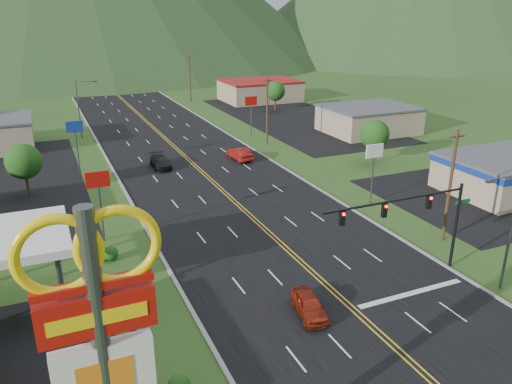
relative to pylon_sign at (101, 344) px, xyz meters
name	(u,v)px	position (x,y,z in m)	size (l,w,h in m)	color
pylon_sign	(101,344)	(0.00, 0.00, 0.00)	(4.32, 0.60, 14.00)	#59595E
traffic_signal	(417,213)	(23.48, 12.00, -3.97)	(13.10, 0.43, 7.00)	black
streetlight_east	(509,224)	(28.18, 8.00, -4.12)	(3.28, 0.25, 9.00)	#59595E
streetlight_west	(80,105)	(5.32, 68.00, -4.12)	(3.28, 0.25, 9.00)	#59595E
building_east_mid	(369,119)	(49.00, 53.00, -7.14)	(14.40, 11.40, 4.30)	tan
building_east_far	(260,90)	(45.00, 88.00, -7.04)	(16.40, 12.40, 4.50)	tan
pole_sign_west_a	(98,187)	(3.00, 28.00, -4.25)	(2.00, 0.18, 6.40)	#59595E
pole_sign_west_b	(75,132)	(3.00, 50.00, -4.25)	(2.00, 0.18, 6.40)	#59595E
pole_sign_east_a	(374,157)	(30.00, 26.00, -4.25)	(2.00, 0.18, 6.40)	#59595E
pole_sign_east_b	(251,105)	(30.00, 58.00, -4.25)	(2.00, 0.18, 6.40)	#59595E
tree_west_a	(24,162)	(-3.00, 43.00, -5.41)	(3.84, 3.84, 5.82)	#382314
tree_east_a	(375,134)	(39.00, 38.00, -5.41)	(3.84, 3.84, 5.82)	#382314
tree_east_b	(275,91)	(43.00, 76.00, -5.41)	(3.84, 3.84, 5.82)	#382314
utility_pole_a	(450,186)	(30.50, 16.00, -4.17)	(1.60, 0.28, 10.00)	#382314
utility_pole_b	(267,110)	(30.50, 53.00, -4.17)	(1.60, 0.28, 10.00)	#382314
utility_pole_c	(190,78)	(30.50, 93.00, -4.17)	(1.60, 0.28, 10.00)	#382314
utility_pole_d	(150,61)	(30.50, 133.00, -4.17)	(1.60, 0.28, 10.00)	#382314
car_red_near	(309,305)	(13.96, 10.70, -8.59)	(1.67, 4.14, 1.41)	maroon
car_dark_mid	(160,162)	(12.69, 47.26, -8.56)	(2.07, 5.10, 1.48)	black
car_red_far	(240,154)	(23.41, 46.52, -8.48)	(1.74, 4.98, 1.64)	#9D1611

